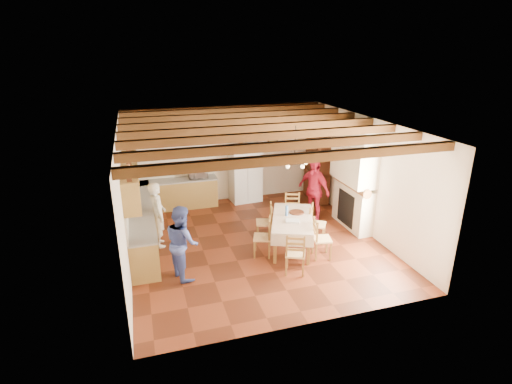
{
  "coord_description": "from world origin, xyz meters",
  "views": [
    {
      "loc": [
        -2.61,
        -8.59,
        4.64
      ],
      "look_at": [
        0.1,
        0.3,
        1.25
      ],
      "focal_mm": 28.0,
      "sensor_mm": 36.0,
      "label": 1
    }
  ],
  "objects_px": {
    "chair_left_far": "(264,222)",
    "microwave": "(198,173)",
    "refrigerator": "(245,172)",
    "person_woman_blue": "(182,242)",
    "chair_left_near": "(262,236)",
    "hutch": "(317,168)",
    "person_woman_red": "(313,190)",
    "dining_table": "(292,221)",
    "chair_end_far": "(292,211)",
    "chair_right_far": "(317,224)",
    "chair_end_near": "(295,253)",
    "chair_right_near": "(322,238)",
    "person_man": "(158,215)"
  },
  "relations": [
    {
      "from": "person_woman_red",
      "to": "chair_end_far",
      "type": "bearing_deg",
      "value": -91.32
    },
    {
      "from": "chair_end_near",
      "to": "person_woman_red",
      "type": "height_order",
      "value": "person_woman_red"
    },
    {
      "from": "refrigerator",
      "to": "chair_end_far",
      "type": "distance_m",
      "value": 2.55
    },
    {
      "from": "dining_table",
      "to": "chair_end_far",
      "type": "distance_m",
      "value": 1.17
    },
    {
      "from": "chair_right_near",
      "to": "person_man",
      "type": "relative_size",
      "value": 0.59
    },
    {
      "from": "chair_left_far",
      "to": "person_woman_blue",
      "type": "xyz_separation_m",
      "value": [
        -2.18,
        -1.16,
        0.32
      ]
    },
    {
      "from": "chair_left_near",
      "to": "chair_right_near",
      "type": "bearing_deg",
      "value": 89.8
    },
    {
      "from": "chair_left_far",
      "to": "chair_end_near",
      "type": "relative_size",
      "value": 1.0
    },
    {
      "from": "dining_table",
      "to": "chair_end_near",
      "type": "height_order",
      "value": "chair_end_near"
    },
    {
      "from": "dining_table",
      "to": "person_woman_blue",
      "type": "distance_m",
      "value": 2.75
    },
    {
      "from": "chair_left_near",
      "to": "chair_right_far",
      "type": "bearing_deg",
      "value": 121.0
    },
    {
      "from": "chair_left_far",
      "to": "chair_right_far",
      "type": "bearing_deg",
      "value": 83.42
    },
    {
      "from": "hutch",
      "to": "chair_right_far",
      "type": "height_order",
      "value": "hutch"
    },
    {
      "from": "chair_end_near",
      "to": "microwave",
      "type": "bearing_deg",
      "value": -48.69
    },
    {
      "from": "refrigerator",
      "to": "chair_right_far",
      "type": "relative_size",
      "value": 1.95
    },
    {
      "from": "chair_right_near",
      "to": "person_woman_red",
      "type": "relative_size",
      "value": 0.53
    },
    {
      "from": "hutch",
      "to": "chair_left_far",
      "type": "xyz_separation_m",
      "value": [
        -2.48,
        -2.22,
        -0.57
      ]
    },
    {
      "from": "hutch",
      "to": "person_woman_blue",
      "type": "relative_size",
      "value": 1.31
    },
    {
      "from": "person_woman_red",
      "to": "dining_table",
      "type": "bearing_deg",
      "value": -64.89
    },
    {
      "from": "chair_left_far",
      "to": "person_woman_blue",
      "type": "height_order",
      "value": "person_woman_blue"
    },
    {
      "from": "person_man",
      "to": "person_woman_blue",
      "type": "relative_size",
      "value": 1.02
    },
    {
      "from": "chair_right_near",
      "to": "person_man",
      "type": "height_order",
      "value": "person_man"
    },
    {
      "from": "dining_table",
      "to": "chair_end_far",
      "type": "relative_size",
      "value": 2.12
    },
    {
      "from": "refrigerator",
      "to": "person_woman_blue",
      "type": "height_order",
      "value": "refrigerator"
    },
    {
      "from": "chair_left_far",
      "to": "person_man",
      "type": "distance_m",
      "value": 2.63
    },
    {
      "from": "chair_left_near",
      "to": "chair_end_near",
      "type": "distance_m",
      "value": 1.05
    },
    {
      "from": "person_woman_red",
      "to": "microwave",
      "type": "height_order",
      "value": "person_woman_red"
    },
    {
      "from": "person_man",
      "to": "person_woman_red",
      "type": "xyz_separation_m",
      "value": [
        4.26,
        0.32,
        0.09
      ]
    },
    {
      "from": "person_man",
      "to": "hutch",
      "type": "bearing_deg",
      "value": -76.35
    },
    {
      "from": "chair_right_far",
      "to": "person_man",
      "type": "distance_m",
      "value": 3.94
    },
    {
      "from": "refrigerator",
      "to": "person_man",
      "type": "relative_size",
      "value": 1.15
    },
    {
      "from": "chair_left_far",
      "to": "microwave",
      "type": "bearing_deg",
      "value": -141.29
    },
    {
      "from": "hutch",
      "to": "chair_left_far",
      "type": "relative_size",
      "value": 2.19
    },
    {
      "from": "chair_right_far",
      "to": "microwave",
      "type": "bearing_deg",
      "value": 69.91
    },
    {
      "from": "refrigerator",
      "to": "chair_end_near",
      "type": "height_order",
      "value": "refrigerator"
    },
    {
      "from": "dining_table",
      "to": "chair_end_far",
      "type": "height_order",
      "value": "chair_end_far"
    },
    {
      "from": "chair_left_near",
      "to": "chair_left_far",
      "type": "height_order",
      "value": "same"
    },
    {
      "from": "chair_right_far",
      "to": "microwave",
      "type": "height_order",
      "value": "microwave"
    },
    {
      "from": "person_woman_red",
      "to": "microwave",
      "type": "xyz_separation_m",
      "value": [
        -2.89,
        2.03,
        0.15
      ]
    },
    {
      "from": "chair_right_far",
      "to": "chair_end_far",
      "type": "bearing_deg",
      "value": 50.93
    },
    {
      "from": "hutch",
      "to": "chair_left_near",
      "type": "height_order",
      "value": "hutch"
    },
    {
      "from": "chair_right_far",
      "to": "chair_end_near",
      "type": "height_order",
      "value": "same"
    },
    {
      "from": "chair_right_far",
      "to": "person_woman_red",
      "type": "bearing_deg",
      "value": 13.69
    },
    {
      "from": "chair_right_far",
      "to": "microwave",
      "type": "relative_size",
      "value": 1.72
    },
    {
      "from": "chair_end_far",
      "to": "person_woman_red",
      "type": "relative_size",
      "value": 0.53
    },
    {
      "from": "chair_end_far",
      "to": "person_woman_red",
      "type": "distance_m",
      "value": 0.92
    },
    {
      "from": "chair_left_near",
      "to": "hutch",
      "type": "bearing_deg",
      "value": 157.78
    },
    {
      "from": "chair_left_far",
      "to": "chair_right_far",
      "type": "xyz_separation_m",
      "value": [
        1.24,
        -0.5,
        0.0
      ]
    },
    {
      "from": "chair_right_far",
      "to": "person_woman_blue",
      "type": "bearing_deg",
      "value": 134.26
    },
    {
      "from": "person_man",
      "to": "microwave",
      "type": "distance_m",
      "value": 2.73
    }
  ]
}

